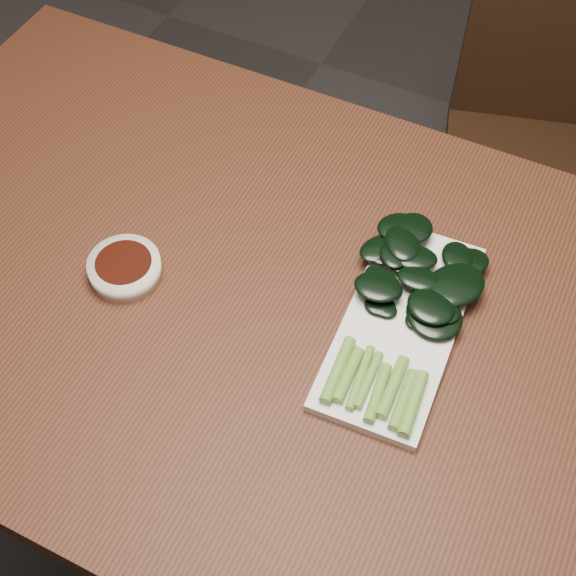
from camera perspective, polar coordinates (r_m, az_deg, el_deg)
The scene contains 6 objects.
ground at distance 1.72m, azimuth 0.66°, elevation -15.84°, with size 6.00×6.00×0.00m, color #302E2E.
table at distance 1.11m, azimuth 0.99°, elevation -3.81°, with size 1.40×0.80×0.75m.
chair_far at distance 1.71m, azimuth 18.94°, elevation 9.50°, with size 0.55×0.55×0.89m.
sauce_bowl at distance 1.09m, azimuth -11.52°, elevation 1.40°, with size 0.10×0.10×0.03m.
serving_plate at distance 1.04m, azimuth 7.99°, elevation -2.64°, with size 0.16×0.32×0.01m.
gai_lan at distance 1.05m, azimuth 8.90°, elevation -0.18°, with size 0.20×0.32×0.03m.
Camera 1 is at (0.24, -0.53, 1.62)m, focal length 50.00 mm.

